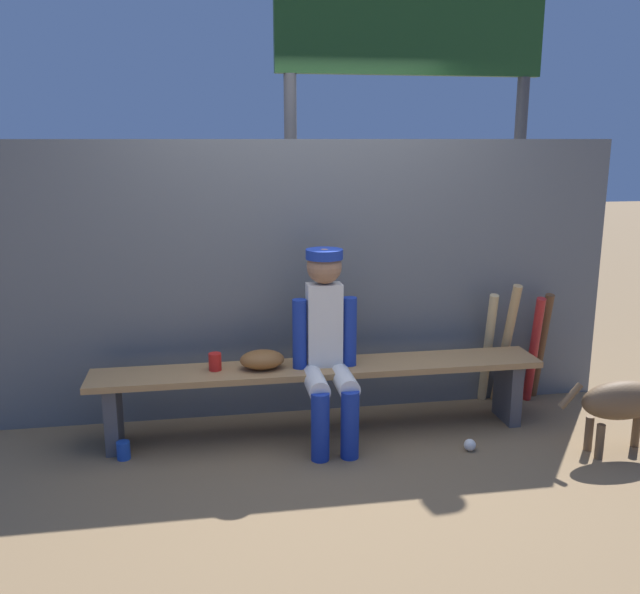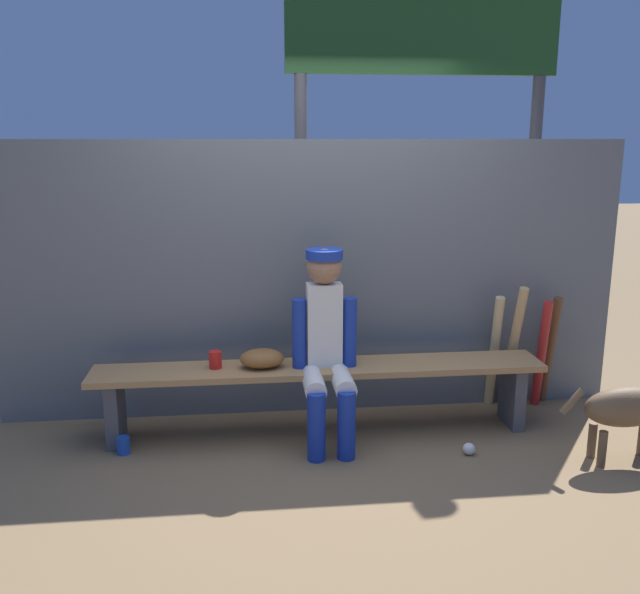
{
  "view_description": "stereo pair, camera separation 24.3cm",
  "coord_description": "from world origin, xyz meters",
  "px_view_note": "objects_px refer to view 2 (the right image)",
  "views": [
    {
      "loc": [
        -0.69,
        -4.08,
        1.88
      ],
      "look_at": [
        0.0,
        0.0,
        0.91
      ],
      "focal_mm": 38.22,
      "sensor_mm": 36.0,
      "label": 1
    },
    {
      "loc": [
        -0.45,
        -4.11,
        1.88
      ],
      "look_at": [
        0.0,
        0.0,
        0.91
      ],
      "focal_mm": 38.22,
      "sensor_mm": 36.0,
      "label": 2
    }
  ],
  "objects_px": {
    "scoreboard": "(431,68)",
    "bat_wood_tan": "(513,348)",
    "bat_wood_dark": "(550,350)",
    "bat_aluminum_red": "(541,354)",
    "cup_on_bench": "(215,360)",
    "bat_wood_natural": "(494,351)",
    "baseball_glove": "(262,358)",
    "cup_on_ground": "(123,445)",
    "dog": "(636,407)",
    "baseball": "(469,449)",
    "player_seated": "(326,341)",
    "dugout_bench": "(320,379)"
  },
  "relations": [
    {
      "from": "scoreboard",
      "to": "bat_wood_tan",
      "type": "bearing_deg",
      "value": -72.78
    },
    {
      "from": "bat_wood_dark",
      "to": "scoreboard",
      "type": "xyz_separation_m",
      "value": [
        -0.65,
        1.07,
        2.01
      ]
    },
    {
      "from": "scoreboard",
      "to": "bat_aluminum_red",
      "type": "bearing_deg",
      "value": -64.46
    },
    {
      "from": "cup_on_bench",
      "to": "scoreboard",
      "type": "height_order",
      "value": "scoreboard"
    },
    {
      "from": "bat_aluminum_red",
      "to": "bat_wood_natural",
      "type": "bearing_deg",
      "value": 167.1
    },
    {
      "from": "baseball_glove",
      "to": "cup_on_ground",
      "type": "distance_m",
      "value": 0.99
    },
    {
      "from": "bat_wood_tan",
      "to": "dog",
      "type": "xyz_separation_m",
      "value": [
        0.42,
        -0.84,
        -0.12
      ]
    },
    {
      "from": "bat_aluminum_red",
      "to": "scoreboard",
      "type": "bearing_deg",
      "value": 115.54
    },
    {
      "from": "baseball",
      "to": "baseball_glove",
      "type": "bearing_deg",
      "value": 161.43
    },
    {
      "from": "player_seated",
      "to": "bat_wood_natural",
      "type": "bearing_deg",
      "value": 18.28
    },
    {
      "from": "bat_wood_natural",
      "to": "bat_wood_tan",
      "type": "distance_m",
      "value": 0.13
    },
    {
      "from": "baseball",
      "to": "dog",
      "type": "bearing_deg",
      "value": -10.49
    },
    {
      "from": "bat_wood_natural",
      "to": "cup_on_ground",
      "type": "height_order",
      "value": "bat_wood_natural"
    },
    {
      "from": "scoreboard",
      "to": "baseball",
      "type": "bearing_deg",
      "value": -95.21
    },
    {
      "from": "cup_on_ground",
      "to": "scoreboard",
      "type": "relative_size",
      "value": 0.03
    },
    {
      "from": "bat_wood_tan",
      "to": "bat_wood_dark",
      "type": "height_order",
      "value": "bat_wood_tan"
    },
    {
      "from": "cup_on_bench",
      "to": "scoreboard",
      "type": "bearing_deg",
      "value": 38.83
    },
    {
      "from": "baseball",
      "to": "dog",
      "type": "xyz_separation_m",
      "value": [
        0.94,
        -0.17,
        0.3
      ]
    },
    {
      "from": "bat_wood_tan",
      "to": "scoreboard",
      "type": "xyz_separation_m",
      "value": [
        -0.35,
        1.13,
        1.97
      ]
    },
    {
      "from": "dugout_bench",
      "to": "baseball_glove",
      "type": "distance_m",
      "value": 0.4
    },
    {
      "from": "cup_on_ground",
      "to": "cup_on_bench",
      "type": "bearing_deg",
      "value": 19.09
    },
    {
      "from": "baseball_glove",
      "to": "baseball",
      "type": "bearing_deg",
      "value": -18.57
    },
    {
      "from": "dugout_bench",
      "to": "bat_wood_tan",
      "type": "xyz_separation_m",
      "value": [
        1.38,
        0.25,
        0.09
      ]
    },
    {
      "from": "player_seated",
      "to": "cup_on_ground",
      "type": "height_order",
      "value": "player_seated"
    },
    {
      "from": "dugout_bench",
      "to": "player_seated",
      "type": "distance_m",
      "value": 0.31
    },
    {
      "from": "player_seated",
      "to": "dog",
      "type": "relative_size",
      "value": 1.44
    },
    {
      "from": "dugout_bench",
      "to": "dog",
      "type": "bearing_deg",
      "value": -18.07
    },
    {
      "from": "bat_wood_tan",
      "to": "dog",
      "type": "distance_m",
      "value": 0.95
    },
    {
      "from": "scoreboard",
      "to": "player_seated",
      "type": "bearing_deg",
      "value": -123.91
    },
    {
      "from": "player_seated",
      "to": "bat_aluminum_red",
      "type": "height_order",
      "value": "player_seated"
    },
    {
      "from": "player_seated",
      "to": "dog",
      "type": "height_order",
      "value": "player_seated"
    },
    {
      "from": "bat_wood_natural",
      "to": "bat_wood_tan",
      "type": "xyz_separation_m",
      "value": [
        0.11,
        -0.05,
        0.04
      ]
    },
    {
      "from": "cup_on_ground",
      "to": "cup_on_bench",
      "type": "xyz_separation_m",
      "value": [
        0.56,
        0.2,
        0.46
      ]
    },
    {
      "from": "dugout_bench",
      "to": "baseball_glove",
      "type": "xyz_separation_m",
      "value": [
        -0.37,
        0.0,
        0.15
      ]
    },
    {
      "from": "bat_wood_tan",
      "to": "cup_on_ground",
      "type": "xyz_separation_m",
      "value": [
        -2.61,
        -0.43,
        -0.4
      ]
    },
    {
      "from": "cup_on_ground",
      "to": "bat_wood_dark",
      "type": "bearing_deg",
      "value": 9.47
    },
    {
      "from": "cup_on_ground",
      "to": "dugout_bench",
      "type": "bearing_deg",
      "value": 8.04
    },
    {
      "from": "baseball",
      "to": "scoreboard",
      "type": "relative_size",
      "value": 0.02
    },
    {
      "from": "cup_on_ground",
      "to": "dog",
      "type": "relative_size",
      "value": 0.13
    },
    {
      "from": "scoreboard",
      "to": "baseball_glove",
      "type": "bearing_deg",
      "value": -135.31
    },
    {
      "from": "baseball",
      "to": "bat_wood_tan",
      "type": "bearing_deg",
      "value": 52.38
    },
    {
      "from": "bat_wood_dark",
      "to": "cup_on_ground",
      "type": "bearing_deg",
      "value": -170.53
    },
    {
      "from": "dugout_bench",
      "to": "scoreboard",
      "type": "bearing_deg",
      "value": 53.34
    },
    {
      "from": "cup_on_ground",
      "to": "baseball_glove",
      "type": "bearing_deg",
      "value": 11.42
    },
    {
      "from": "bat_wood_natural",
      "to": "bat_wood_tan",
      "type": "bearing_deg",
      "value": -23.12
    },
    {
      "from": "baseball_glove",
      "to": "bat_wood_dark",
      "type": "bearing_deg",
      "value": 8.65
    },
    {
      "from": "cup_on_bench",
      "to": "bat_wood_natural",
      "type": "bearing_deg",
      "value": 8.24
    },
    {
      "from": "bat_wood_dark",
      "to": "scoreboard",
      "type": "distance_m",
      "value": 2.37
    },
    {
      "from": "baseball",
      "to": "cup_on_bench",
      "type": "xyz_separation_m",
      "value": [
        -1.53,
        0.44,
        0.48
      ]
    },
    {
      "from": "bat_wood_natural",
      "to": "cup_on_bench",
      "type": "distance_m",
      "value": 1.95
    }
  ]
}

